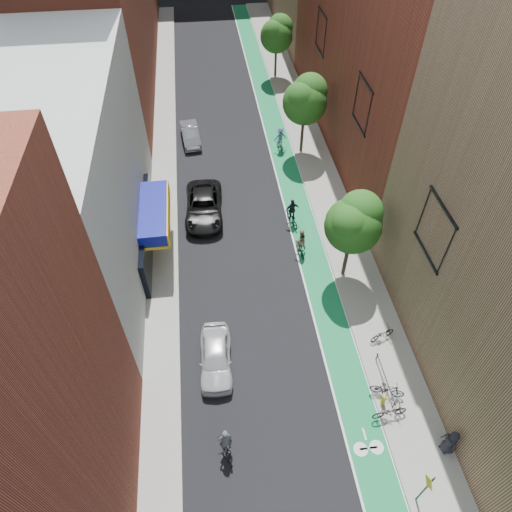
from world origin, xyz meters
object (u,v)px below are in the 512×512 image
object	(u,v)px
parked_car_white	(216,357)
cyclist_lane_mid	(292,215)
parked_car_black	(204,206)
cyclist_lane_near	(300,243)
cyclist_lane_far	(280,139)
parked_car_silver	(190,134)
pedestrian	(450,442)
cyclist_lead	(226,446)
fire_hydrant	(384,400)

from	to	relation	value
parked_car_white	cyclist_lane_mid	bearing A→B (deg)	62.72
parked_car_black	cyclist_lane_near	xyz separation A→B (m)	(6.20, -4.73, 0.08)
parked_car_white	cyclist_lane_mid	distance (m)	12.42
cyclist_lane_mid	cyclist_lane_far	xyz separation A→B (m)	(0.69, 9.36, 0.19)
parked_car_white	cyclist_lane_near	xyz separation A→B (m)	(6.20, 7.77, 0.15)
parked_car_silver	pedestrian	distance (m)	30.58
cyclist_lane_near	pedestrian	distance (m)	14.53
parked_car_black	parked_car_white	bearing A→B (deg)	-86.83
parked_car_white	pedestrian	bearing A→B (deg)	-27.17
parked_car_black	cyclist_lane_near	size ratio (longest dim) A/B	2.83
cyclist_lead	cyclist_lane_mid	bearing A→B (deg)	-123.87
parked_car_black	parked_car_silver	bearing A→B (deg)	97.11
cyclist_lead	pedestrian	bearing A→B (deg)	160.37
cyclist_lane_far	fire_hydrant	world-z (taller)	cyclist_lane_far
parked_car_silver	pedestrian	size ratio (longest dim) A/B	2.37
pedestrian	fire_hydrant	bearing A→B (deg)	-154.65
parked_car_silver	parked_car_white	bearing A→B (deg)	-93.52
cyclist_lane_near	fire_hydrant	size ratio (longest dim) A/B	2.90
parked_car_white	pedestrian	size ratio (longest dim) A/B	2.46
cyclist_lane_mid	pedestrian	world-z (taller)	cyclist_lane_mid
parked_car_silver	cyclist_lead	distance (m)	27.15
cyclist_lead	fire_hydrant	distance (m)	8.30
cyclist_lane_near	pedestrian	size ratio (longest dim) A/B	1.16
cyclist_lane_near	pedestrian	bearing A→B (deg)	99.22
parked_car_white	cyclist_lane_near	distance (m)	9.94
cyclist_lead	cyclist_lane_near	bearing A→B (deg)	-128.33
cyclist_lane_far	pedestrian	distance (m)	26.46
cyclist_lead	cyclist_lane_mid	xyz separation A→B (m)	(6.05, 15.56, 0.05)
cyclist_lane_far	pedestrian	world-z (taller)	cyclist_lane_far
fire_hydrant	cyclist_lane_near	bearing A→B (deg)	100.80
cyclist_lane_far	cyclist_lane_near	bearing A→B (deg)	72.27
parked_car_silver	pedestrian	bearing A→B (deg)	-73.61
parked_car_white	parked_car_black	size ratio (longest dim) A/B	0.75
cyclist_lane_near	cyclist_lane_mid	world-z (taller)	cyclist_lane_mid
parked_car_black	fire_hydrant	bearing A→B (deg)	-59.21
cyclist_lane_far	pedestrian	size ratio (longest dim) A/B	1.19
parked_car_white	fire_hydrant	bearing A→B (deg)	-19.77
cyclist_lead	cyclist_lane_far	world-z (taller)	cyclist_lead
parked_car_black	cyclist_lane_mid	distance (m)	6.44
parked_car_white	parked_car_black	distance (m)	12.50
cyclist_lane_mid	pedestrian	bearing A→B (deg)	92.91
cyclist_lane_mid	cyclist_lane_far	bearing A→B (deg)	-105.94
parked_car_black	cyclist_lane_mid	xyz separation A→B (m)	(6.20, -1.74, -0.01)
parked_car_black	cyclist_lane_near	bearing A→B (deg)	-34.16
parked_car_white	cyclist_lane_far	world-z (taller)	cyclist_lane_far
cyclist_lane_mid	fire_hydrant	size ratio (longest dim) A/B	3.03
pedestrian	fire_hydrant	size ratio (longest dim) A/B	2.49
parked_car_white	pedestrian	world-z (taller)	pedestrian
parked_car_white	cyclist_lead	bearing A→B (deg)	-85.54
parked_car_black	fire_hydrant	distance (m)	17.99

